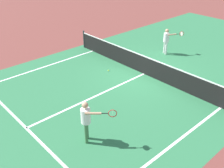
# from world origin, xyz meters

# --- Properties ---
(ground_plane) EXTENTS (60.00, 60.00, 0.00)m
(ground_plane) POSITION_xyz_m (0.00, 0.00, 0.00)
(ground_plane) COLOR brown
(court_surface_inbounds) EXTENTS (10.62, 24.40, 0.00)m
(court_surface_inbounds) POSITION_xyz_m (0.00, 0.00, 0.00)
(court_surface_inbounds) COLOR #2D7247
(court_surface_inbounds) RESTS_ON ground_plane
(line_service_near) EXTENTS (8.22, 0.10, 0.01)m
(line_service_near) POSITION_xyz_m (0.00, -6.40, 0.00)
(line_service_near) COLOR white
(line_service_near) RESTS_ON ground_plane
(line_center_service) EXTENTS (0.10, 6.40, 0.01)m
(line_center_service) POSITION_xyz_m (0.00, -3.20, 0.00)
(line_center_service) COLOR white
(line_center_service) RESTS_ON ground_plane
(net) EXTENTS (9.94, 0.09, 1.07)m
(net) POSITION_xyz_m (0.00, 0.00, 0.49)
(net) COLOR #33383D
(net) RESTS_ON ground_plane
(player_near) EXTENTS (0.98, 0.79, 1.54)m
(player_near) POSITION_xyz_m (2.03, -5.17, 0.95)
(player_near) COLOR #3F7247
(player_near) RESTS_ON ground_plane
(player_far) EXTENTS (0.84, 0.97, 1.49)m
(player_far) POSITION_xyz_m (-0.90, 2.88, 0.92)
(player_far) COLOR white
(player_far) RESTS_ON ground_plane
(tennis_ball_near_net) EXTENTS (0.07, 0.07, 0.07)m
(tennis_ball_near_net) POSITION_xyz_m (-1.45, -1.11, 0.03)
(tennis_ball_near_net) COLOR #CCE033
(tennis_ball_near_net) RESTS_ON ground_plane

